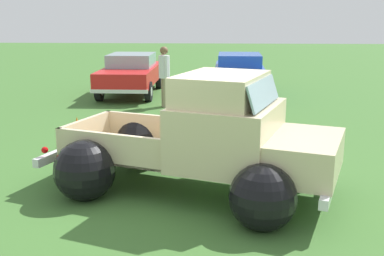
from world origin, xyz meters
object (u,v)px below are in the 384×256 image
show_car_1 (239,73)px  spectator_0 (164,72)px  vintage_pickup_truck (211,147)px  lane_cone_0 (78,131)px  show_car_0 (131,72)px

show_car_1 → spectator_0: (-2.39, -2.49, 0.29)m
vintage_pickup_truck → lane_cone_0: (-2.96, 2.68, -0.45)m
show_car_0 → spectator_0: bearing=31.7°
show_car_0 → show_car_1: bearing=92.0°
show_car_0 → spectator_0: (1.46, -2.34, 0.29)m
lane_cone_0 → spectator_0: bearing=72.4°
vintage_pickup_truck → show_car_1: bearing=103.9°
lane_cone_0 → show_car_0: bearing=90.5°
spectator_0 → lane_cone_0: (-1.41, -4.42, -0.76)m
vintage_pickup_truck → lane_cone_0: bearing=156.8°
show_car_1 → spectator_0: spectator_0 is taller
vintage_pickup_truck → show_car_1: size_ratio=1.06×
show_car_1 → lane_cone_0: show_car_1 is taller
spectator_0 → vintage_pickup_truck: bearing=81.0°
show_car_1 → spectator_0: size_ratio=2.55×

